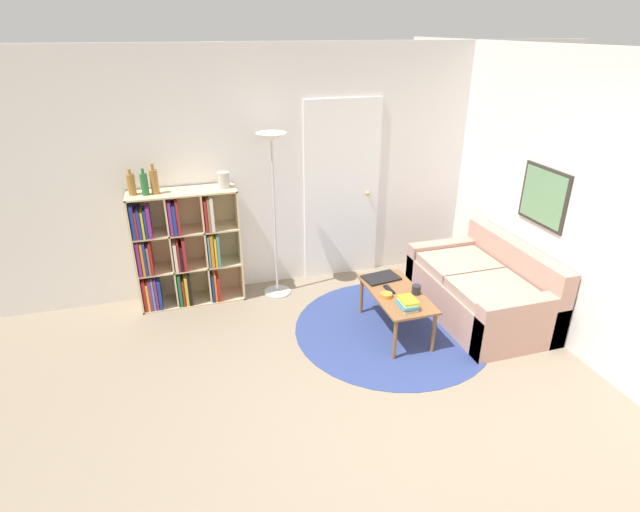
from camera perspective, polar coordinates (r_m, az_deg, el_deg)
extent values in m
plane|color=gray|center=(3.83, 8.08, -21.07)|extent=(14.00, 14.00, 0.00)
cube|color=silver|center=(5.51, -3.16, 9.71)|extent=(7.15, 0.05, 2.60)
cube|color=white|center=(5.71, 2.52, 7.36)|extent=(0.89, 0.02, 2.05)
sphere|color=tan|center=(5.81, 5.51, 7.15)|extent=(0.04, 0.04, 0.04)
cube|color=silver|center=(5.23, 24.04, 6.73)|extent=(0.05, 5.77, 2.60)
cube|color=#332D28|center=(5.16, 24.23, 6.19)|extent=(0.02, 0.61, 0.55)
cube|color=#669366|center=(5.15, 24.12, 6.19)|extent=(0.01, 0.55, 0.49)
cylinder|color=navy|center=(5.05, 8.21, -8.18)|extent=(1.92, 1.92, 0.01)
cube|color=beige|center=(5.42, -20.35, 0.21)|extent=(0.02, 0.34, 1.24)
cube|color=beige|center=(5.43, -9.28, 1.55)|extent=(0.02, 0.34, 1.24)
cube|color=beige|center=(5.19, -15.54, 7.06)|extent=(1.07, 0.34, 0.02)
cube|color=beige|center=(5.66, -14.14, -4.78)|extent=(1.07, 0.34, 0.02)
cube|color=beige|center=(5.54, -14.90, 1.53)|extent=(1.07, 0.02, 1.24)
cube|color=beige|center=(5.40, -16.63, 0.66)|extent=(0.02, 0.32, 1.20)
cube|color=beige|center=(5.40, -12.99, 1.10)|extent=(0.02, 0.32, 1.20)
cube|color=beige|center=(5.48, -14.59, -1.04)|extent=(1.04, 0.32, 0.02)
cube|color=beige|center=(5.32, -15.04, 2.86)|extent=(1.04, 0.32, 0.02)
cube|color=#B21E23|center=(5.54, -19.37, -4.10)|extent=(0.03, 0.19, 0.34)
cube|color=gold|center=(5.56, -19.05, -4.12)|extent=(0.02, 0.23, 0.31)
cube|color=#7F287A|center=(5.57, -18.78, -3.88)|extent=(0.03, 0.26, 0.33)
cube|color=teal|center=(5.56, -18.50, -3.87)|extent=(0.02, 0.25, 0.34)
cube|color=#7F287A|center=(5.56, -18.21, -3.82)|extent=(0.02, 0.25, 0.34)
cube|color=navy|center=(5.54, -17.85, -3.94)|extent=(0.03, 0.21, 0.33)
cube|color=#196B38|center=(5.53, -15.73, -3.52)|extent=(0.03, 0.22, 0.36)
cube|color=#B21E23|center=(5.56, -15.36, -3.65)|extent=(0.02, 0.27, 0.30)
cube|color=gold|center=(5.55, -15.05, -3.50)|extent=(0.03, 0.26, 0.33)
cube|color=black|center=(5.52, -14.69, -3.45)|extent=(0.03, 0.19, 0.36)
cube|color=navy|center=(5.56, -12.22, -3.23)|extent=(0.02, 0.26, 0.30)
cube|color=orange|center=(5.53, -11.91, -3.31)|extent=(0.02, 0.19, 0.32)
cube|color=#B21E23|center=(5.56, -11.59, -3.40)|extent=(0.03, 0.23, 0.27)
cube|color=#7F287A|center=(5.36, -19.99, -0.16)|extent=(0.03, 0.19, 0.36)
cube|color=orange|center=(5.36, -19.61, -0.18)|extent=(0.02, 0.19, 0.34)
cube|color=navy|center=(5.38, -19.32, -0.02)|extent=(0.02, 0.25, 0.35)
cube|color=olive|center=(5.36, -18.99, -0.30)|extent=(0.02, 0.20, 0.30)
cube|color=#B21E23|center=(5.38, -18.74, 0.05)|extent=(0.02, 0.26, 0.34)
cube|color=silver|center=(5.37, -16.20, 0.08)|extent=(0.03, 0.23, 0.30)
cube|color=#B21E23|center=(5.38, -15.90, 0.32)|extent=(0.02, 0.26, 0.32)
cube|color=black|center=(5.38, -15.57, 0.05)|extent=(0.02, 0.24, 0.27)
cube|color=#B21E23|center=(5.36, -15.28, 0.40)|extent=(0.03, 0.24, 0.34)
cube|color=teal|center=(5.36, -12.63, 0.74)|extent=(0.02, 0.23, 0.35)
cube|color=orange|center=(5.35, -12.29, 0.76)|extent=(0.03, 0.20, 0.35)
cube|color=gold|center=(5.38, -11.93, 0.73)|extent=(0.02, 0.24, 0.32)
cube|color=teal|center=(5.39, -11.64, 0.93)|extent=(0.03, 0.27, 0.34)
cube|color=navy|center=(5.23, -20.60, 3.83)|extent=(0.03, 0.23, 0.34)
cube|color=#B21E23|center=(5.23, -20.25, 3.53)|extent=(0.02, 0.22, 0.28)
cube|color=navy|center=(5.25, -19.95, 3.72)|extent=(0.03, 0.27, 0.29)
cube|color=gold|center=(5.22, -19.60, 3.51)|extent=(0.02, 0.19, 0.27)
cube|color=navy|center=(5.23, -19.30, 3.69)|extent=(0.02, 0.22, 0.29)
cube|color=#7F287A|center=(5.21, -18.97, 3.83)|extent=(0.03, 0.20, 0.31)
cube|color=#7F287A|center=(5.23, -16.75, 4.38)|extent=(0.03, 0.26, 0.35)
cube|color=navy|center=(5.21, -16.33, 4.19)|extent=(0.03, 0.22, 0.31)
cube|color=#B21E23|center=(5.22, -15.97, 4.48)|extent=(0.02, 0.25, 0.35)
cube|color=#B21E23|center=(5.24, -13.01, 4.75)|extent=(0.02, 0.26, 0.33)
cube|color=olive|center=(5.22, -12.67, 4.82)|extent=(0.03, 0.23, 0.35)
cube|color=silver|center=(5.22, -12.32, 4.90)|extent=(0.03, 0.22, 0.36)
cylinder|color=#B7B7BC|center=(5.66, -4.87, -4.08)|extent=(0.30, 0.30, 0.01)
cylinder|color=#B7B7BC|center=(5.29, -5.22, 4.33)|extent=(0.02, 0.02, 1.68)
cone|color=white|center=(5.06, -5.59, 13.29)|extent=(0.31, 0.31, 0.10)
cube|color=tan|center=(5.38, 17.64, -4.51)|extent=(0.91, 1.51, 0.41)
cube|color=tan|center=(5.51, 21.12, -2.28)|extent=(0.16, 1.51, 0.76)
cube|color=tan|center=(4.89, 22.03, -7.42)|extent=(0.91, 0.16, 0.55)
cube|color=tan|center=(5.85, 14.17, -0.85)|extent=(0.91, 0.16, 0.55)
cube|color=tan|center=(5.01, 19.08, -3.67)|extent=(0.71, 0.58, 0.10)
cube|color=tan|center=(5.44, 15.59, -0.85)|extent=(0.71, 0.58, 0.10)
cube|color=brown|center=(4.82, 8.75, -4.25)|extent=(0.46, 0.91, 0.02)
cylinder|color=brown|center=(4.54, 8.56, -9.42)|extent=(0.04, 0.04, 0.41)
cylinder|color=brown|center=(5.18, 4.75, -4.51)|extent=(0.04, 0.04, 0.41)
cylinder|color=brown|center=(4.69, 12.86, -8.53)|extent=(0.04, 0.04, 0.41)
cylinder|color=brown|center=(5.32, 8.62, -3.90)|extent=(0.04, 0.04, 0.41)
cube|color=black|center=(5.04, 7.01, -2.48)|extent=(0.38, 0.28, 0.02)
cylinder|color=orange|center=(4.71, 7.59, -4.46)|extent=(0.11, 0.11, 0.04)
cube|color=silver|center=(4.57, 9.91, -5.80)|extent=(0.14, 0.19, 0.01)
cube|color=teal|center=(4.56, 9.81, -5.56)|extent=(0.14, 0.19, 0.02)
cube|color=teal|center=(4.54, 9.98, -5.40)|extent=(0.14, 0.19, 0.03)
cube|color=gold|center=(4.55, 10.06, -4.99)|extent=(0.14, 0.19, 0.03)
cylinder|color=#28282D|center=(4.80, 10.94, -3.80)|extent=(0.08, 0.08, 0.09)
cube|color=black|center=(4.83, 7.90, -3.81)|extent=(0.05, 0.17, 0.02)
cylinder|color=olive|center=(5.18, -20.75, 7.63)|extent=(0.08, 0.08, 0.21)
cylinder|color=olive|center=(5.15, -20.96, 8.99)|extent=(0.03, 0.03, 0.05)
cylinder|color=#236633|center=(5.14, -19.43, 7.72)|extent=(0.07, 0.07, 0.21)
cylinder|color=#236633|center=(5.10, -19.63, 9.13)|extent=(0.03, 0.03, 0.05)
cylinder|color=olive|center=(5.14, -18.41, 8.05)|extent=(0.08, 0.08, 0.24)
cylinder|color=olive|center=(5.11, -18.64, 9.64)|extent=(0.03, 0.03, 0.06)
cylinder|color=#B7B2A8|center=(5.18, -10.95, 8.53)|extent=(0.12, 0.12, 0.16)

